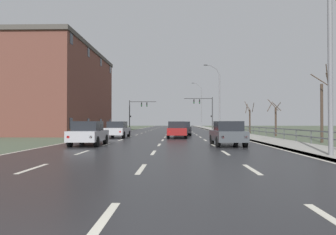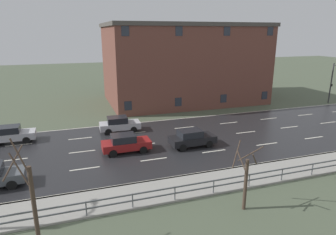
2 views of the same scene
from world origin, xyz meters
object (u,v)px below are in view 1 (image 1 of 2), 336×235
street_lamp_foreground (326,39)px  street_lamp_midground (218,99)px  car_near_right (228,133)px  brick_building (45,91)px  traffic_signal_left (136,109)px  car_far_left (88,133)px  street_lamp_distant (201,106)px  car_mid_centre (177,130)px  traffic_signal_right (205,107)px  car_far_right (182,128)px  car_near_left (118,129)px

street_lamp_foreground → street_lamp_midground: street_lamp_foreground is taller
car_near_right → brick_building: brick_building is taller
street_lamp_foreground → traffic_signal_left: bearing=106.3°
car_far_left → street_lamp_distant: bearing=78.5°
traffic_signal_left → car_mid_centre: bearing=-76.2°
traffic_signal_left → brick_building: 21.89m
car_far_left → car_mid_centre: bearing=59.0°
traffic_signal_left → car_far_left: (2.08, -41.22, -3.15)m
street_lamp_distant → car_near_right: size_ratio=2.80×
traffic_signal_right → car_near_right: bearing=-93.2°
traffic_signal_right → brick_building: 29.21m
car_mid_centre → brick_building: bearing=145.4°
traffic_signal_right → car_near_right: (-2.21, -39.70, -3.46)m
traffic_signal_left → car_far_right: 27.20m
car_far_left → car_mid_centre: same height
car_near_left → car_far_left: bearing=-88.0°
traffic_signal_right → car_near_left: traffic_signal_right is taller
street_lamp_foreground → car_near_right: 8.52m
street_lamp_midground → car_near_right: street_lamp_midground is taller
car_mid_centre → street_lamp_distant: bearing=83.0°
traffic_signal_right → car_near_right: size_ratio=1.49×
car_near_left → car_near_right: (8.85, -10.02, 0.00)m
brick_building → street_lamp_midground: bearing=13.9°
street_lamp_foreground → car_far_right: bearing=104.2°
street_lamp_foreground → traffic_signal_left: (-13.99, 47.92, -1.06)m
car_mid_centre → brick_building: brick_building is taller
car_near_left → brick_building: (-11.87, 11.61, 4.77)m
traffic_signal_left → brick_building: brick_building is taller
car_far_left → traffic_signal_left: bearing=92.3°
street_lamp_midground → car_near_right: 28.01m
traffic_signal_right → car_far_right: 24.94m
street_lamp_midground → street_lamp_distant: street_lamp_distant is taller
street_lamp_foreground → traffic_signal_right: 46.47m
car_far_right → car_near_left: same height
traffic_signal_left → traffic_signal_right: bearing=-6.3°
car_mid_centre → brick_building: (-17.51, 12.02, 4.77)m
traffic_signal_right → car_far_right: traffic_signal_right is taller
street_lamp_midground → car_far_right: bearing=-115.1°
street_lamp_distant → car_mid_centre: (-6.28, -52.20, -4.88)m
brick_building → street_lamp_distant: bearing=59.4°
traffic_signal_left → street_lamp_midground: bearing=-44.2°
car_near_left → street_lamp_distant: bearing=79.2°
car_far_right → car_near_left: size_ratio=1.00×
car_near_left → traffic_signal_left: bearing=96.0°
street_lamp_foreground → traffic_signal_left: street_lamp_foreground is taller
brick_building → car_far_left: bearing=-61.4°
car_far_left → traffic_signal_right: bearing=73.8°
street_lamp_distant → traffic_signal_left: 25.02m
traffic_signal_right → traffic_signal_left: 13.24m
car_near_left → car_far_left: same height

